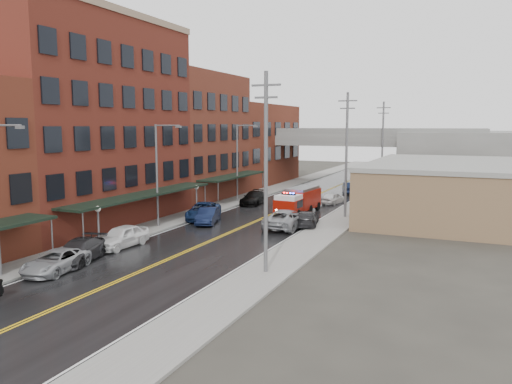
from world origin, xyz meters
The scene contains 31 objects.
road centered at (0.00, 30.00, 0.01)m, with size 11.00×160.00×0.02m, color black.
sidewalk_left centered at (-7.30, 30.00, 0.07)m, with size 3.00×160.00×0.15m, color slate.
sidewalk_right centered at (7.30, 30.00, 0.07)m, with size 3.00×160.00×0.15m, color slate.
curb_left centered at (-5.65, 30.00, 0.07)m, with size 0.30×160.00×0.15m, color gray.
curb_right centered at (5.65, 30.00, 0.07)m, with size 0.30×160.00×0.15m, color gray.
brick_building_b centered at (-13.30, 23.00, 9.00)m, with size 9.00×20.00×18.00m, color #5C2318.
brick_building_c centered at (-13.30, 40.50, 7.50)m, with size 9.00×15.00×15.00m, color maroon.
brick_building_far centered at (-13.30, 58.00, 6.00)m, with size 9.00×20.00×12.00m, color #5E2418.
tan_building centered at (16.00, 40.00, 2.50)m, with size 14.00×22.00×5.00m, color brown.
right_far_block centered at (18.00, 70.00, 4.00)m, with size 18.00×30.00×8.00m, color slate.
awning_1 centered at (-7.49, 23.00, 2.99)m, with size 2.60×18.00×3.09m.
awning_2 centered at (-7.49, 40.50, 2.99)m, with size 2.60×13.00×3.09m.
globe_lamp_1 centered at (-6.40, 16.00, 2.31)m, with size 0.44×0.44×3.12m.
globe_lamp_2 centered at (-6.40, 30.00, 2.31)m, with size 0.44×0.44×3.12m.
street_lamp_1 centered at (-6.55, 24.00, 5.19)m, with size 2.64×0.22×9.00m.
street_lamp_2 centered at (-6.55, 40.00, 5.19)m, with size 2.64×0.22×9.00m.
utility_pole_0 centered at (7.20, 15.00, 6.31)m, with size 1.80×0.24×12.00m.
utility_pole_1 centered at (7.20, 35.00, 6.31)m, with size 1.80×0.24×12.00m.
utility_pole_2 centered at (7.20, 55.00, 6.31)m, with size 1.80×0.24×12.00m.
overpass centered at (0.00, 62.00, 5.99)m, with size 40.00×10.00×7.50m.
fire_truck centered at (2.28, 35.36, 1.41)m, with size 3.27×7.29×2.61m.
parked_car_left_2 centered at (-4.69, 10.20, 0.67)m, with size 2.22×4.81×1.34m, color #9A9DA2.
parked_car_left_3 centered at (-5.00, 12.46, 0.74)m, with size 2.08×5.13×1.49m, color #262629.
parked_car_left_4 centered at (-5.00, 16.80, 0.81)m, with size 1.92×4.77×1.63m, color white.
parked_car_left_5 centered at (-3.60, 27.20, 0.73)m, with size 1.55×4.45×1.47m, color black.
parked_car_left_6 centered at (-5.00, 28.87, 0.80)m, with size 2.66×5.77×1.60m, color navy.
parked_car_left_7 centered at (-4.32, 39.20, 0.73)m, with size 2.06×5.06×1.47m, color black.
parked_car_right_0 centered at (3.65, 28.20, 0.83)m, with size 2.75×5.96×1.66m, color gray.
parked_car_right_1 centered at (5.00, 29.80, 0.69)m, with size 1.93×4.75×1.38m, color black.
parked_car_right_2 centered at (3.91, 43.12, 0.67)m, with size 1.58×3.93×1.34m, color silver.
parked_car_right_3 centered at (3.60, 52.20, 0.78)m, with size 1.65×4.74×1.56m, color black.
Camera 1 is at (18.42, -11.99, 8.89)m, focal length 35.00 mm.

